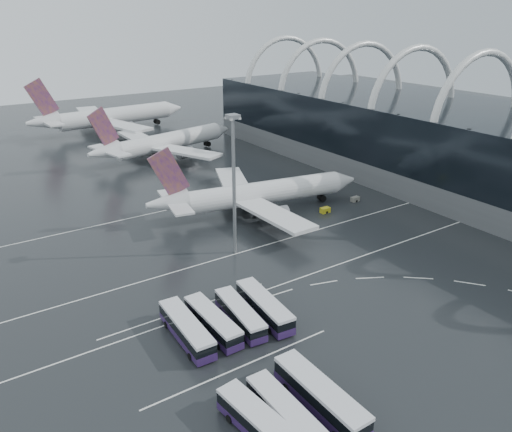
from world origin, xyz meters
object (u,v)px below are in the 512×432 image
airliner_gate_c (108,117)px  bus_row_near_d (264,306)px  airliner_gate_b (163,143)px  gse_cart_belly_e (269,193)px  bus_row_far_c (320,396)px  bus_row_far_b (287,415)px  gse_cart_belly_d (355,199)px  bus_row_far_a (263,426)px  bus_row_near_b (213,322)px  gse_cart_belly_a (325,210)px  airliner_main (255,194)px  bus_row_near_c (240,314)px  floodlight_mast (234,169)px  bus_row_near_a (187,329)px

airliner_gate_c → bus_row_near_d: (-21.12, -134.78, -3.64)m
airliner_gate_b → bus_row_near_d: airliner_gate_b is taller
gse_cart_belly_e → bus_row_far_c: bearing=-120.5°
gse_cart_belly_e → airliner_gate_c: bearing=96.4°
bus_row_far_b → airliner_gate_c: bearing=-10.9°
gse_cart_belly_d → bus_row_far_a: bearing=-141.5°
bus_row_near_d → gse_cart_belly_e: (31.40, 43.40, -1.16)m
bus_row_near_b → gse_cart_belly_a: bus_row_near_b is taller
bus_row_near_b → airliner_gate_b: bearing=-20.1°
airliner_gate_c → bus_row_far_b: (-31.29, -153.95, -3.72)m
bus_row_far_a → gse_cart_belly_d: 75.83m
bus_row_far_c → airliner_main: bearing=-26.7°
airliner_gate_c → bus_row_far_b: bearing=-105.9°
airliner_gate_c → gse_cart_belly_a: airliner_gate_c is taller
bus_row_near_b → bus_row_near_c: bearing=-97.9°
bus_row_near_d → gse_cart_belly_a: (35.24, 26.70, -1.16)m
bus_row_near_c → floodlight_mast: (11.65, 20.44, 14.91)m
airliner_main → gse_cart_belly_e: airliner_main is taller
bus_row_far_a → bus_row_far_b: bearing=-100.4°
bus_row_near_b → airliner_main: bearing=-41.4°
floodlight_mast → bus_row_near_c: bearing=-119.7°
bus_row_near_a → floodlight_mast: (19.87, 19.56, 14.78)m
bus_row_near_a → bus_row_near_d: bus_row_near_a is taller
gse_cart_belly_e → floodlight_mast: bearing=-136.6°
gse_cart_belly_e → bus_row_near_a: bearing=-136.0°
gse_cart_belly_d → bus_row_far_c: bearing=-137.4°
bus_row_near_d → bus_row_far_a: size_ratio=1.02×
airliner_gate_b → gse_cart_belly_e: airliner_gate_b is taller
airliner_gate_b → bus_row_far_b: bearing=-119.8°
bus_row_far_b → gse_cart_belly_d: bus_row_far_b is taller
bus_row_far_a → bus_row_near_d: bearing=-41.6°
airliner_gate_c → bus_row_far_c: bearing=-104.1°
bus_row_near_c → airliner_gate_b: bearing=-11.4°
airliner_main → bus_row_near_a: size_ratio=3.85×
airliner_main → bus_row_near_d: airliner_main is taller
airliner_gate_b → airliner_main: bearing=-104.4°
bus_row_far_a → floodlight_mast: (20.89, 39.80, 14.82)m
airliner_gate_b → bus_row_near_b: bearing=-122.3°
bus_row_near_c → airliner_main: bearing=-30.5°
gse_cart_belly_a → gse_cart_belly_d: size_ratio=1.07×
bus_row_far_b → gse_cart_belly_d: (56.24, 47.39, -1.12)m
bus_row_far_c → gse_cart_belly_d: size_ratio=6.67×
floodlight_mast → airliner_gate_c: bearing=83.2°
bus_row_near_a → bus_row_far_c: bearing=-158.8°
bus_row_near_b → gse_cart_belly_e: bearing=-43.4°
bus_row_near_a → bus_row_far_b: bearing=-171.8°
airliner_main → bus_row_near_d: (-22.07, -35.79, -2.56)m
bus_row_near_c → bus_row_far_c: 19.48m
airliner_main → bus_row_far_c: size_ratio=3.68×
bus_row_near_a → floodlight_mast: floodlight_mast is taller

